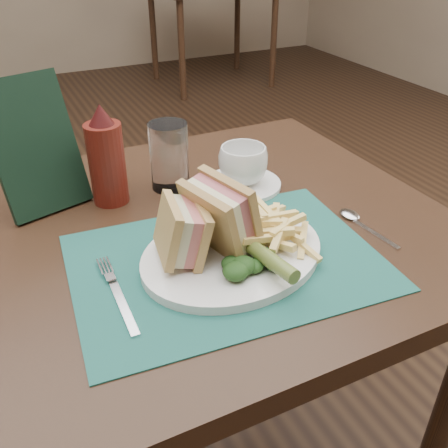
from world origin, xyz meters
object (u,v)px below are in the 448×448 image
table_main (195,374)px  placemat (226,262)px  ketchup_bottle (106,155)px  sandwich_half_b (210,219)px  sandwich_half_a (168,233)px  plate (232,254)px  table_bg_right (212,36)px  saucer (243,184)px  check_presenter (34,146)px  drinking_glass (169,156)px  coffee_cup (243,165)px

table_main → placemat: (0.01, -0.13, 0.38)m
ketchup_bottle → placemat: bearing=-68.4°
sandwich_half_b → sandwich_half_a: bearing=160.6°
plate → table_bg_right: bearing=52.1°
placemat → table_main: bearing=94.6°
sandwich_half_b → saucer: size_ratio=0.78×
plate → saucer: 0.24m
table_bg_right → sandwich_half_a: (-1.56, -3.25, 0.44)m
table_bg_right → sandwich_half_b: (-1.50, -3.26, 0.45)m
table_bg_right → sandwich_half_b: sandwich_half_b is taller
saucer → sandwich_half_a: bearing=-139.6°
saucer → ketchup_bottle: (-0.25, 0.06, 0.09)m
table_main → plate: plate is taller
table_bg_right → plate: plate is taller
ketchup_bottle → plate: bearing=-65.7°
table_main → sandwich_half_a: (-0.07, -0.11, 0.44)m
plate → check_presenter: check_presenter is taller
sandwich_half_a → saucer: bearing=49.6°
table_main → drinking_glass: size_ratio=6.92×
table_main → ketchup_bottle: 0.50m
table_bg_right → check_presenter: check_presenter is taller
check_presenter → ketchup_bottle: bearing=-35.0°
table_bg_right → plate: (-1.47, -3.27, 0.38)m
check_presenter → sandwich_half_a: bearing=-81.1°
placemat → ketchup_bottle: bearing=111.6°
placemat → drinking_glass: bearing=87.2°
sandwich_half_b → table_main: bearing=71.3°
drinking_glass → ketchup_bottle: size_ratio=0.70×
ketchup_bottle → check_presenter: check_presenter is taller
sandwich_half_b → ketchup_bottle: bearing=94.8°
saucer → check_presenter: check_presenter is taller
placemat → drinking_glass: (0.01, 0.27, 0.06)m
plate → sandwich_half_a: sandwich_half_a is taller
placemat → ketchup_bottle: 0.30m
table_bg_right → check_presenter: bearing=-119.8°
placemat → coffee_cup: coffee_cup is taller
table_main → table_bg_right: bearing=64.7°
table_bg_right → ketchup_bottle: (-1.59, -3.01, 0.47)m
table_main → plate: (0.02, -0.12, 0.38)m
sandwich_half_a → drinking_glass: size_ratio=0.72×
coffee_cup → check_presenter: (-0.36, 0.10, 0.07)m
saucer → drinking_glass: bearing=153.8°
table_main → saucer: size_ratio=6.00×
coffee_cup → drinking_glass: (-0.13, 0.06, 0.02)m
table_bg_right → sandwich_half_a: 3.64m
coffee_cup → saucer: bearing=0.0°
sandwich_half_a → ketchup_bottle: ketchup_bottle is taller
drinking_glass → check_presenter: 0.24m
table_bg_right → placemat: size_ratio=1.93×
sandwich_half_a → check_presenter: check_presenter is taller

